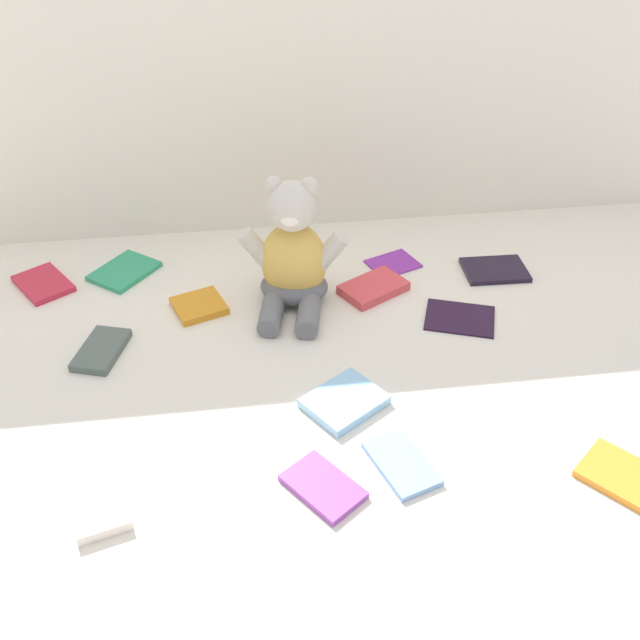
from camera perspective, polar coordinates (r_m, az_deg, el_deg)
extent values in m
plane|color=silver|center=(1.30, -0.17, -0.86)|extent=(3.20, 3.20, 0.00)
cube|color=#EEE4D0|center=(1.52, -2.35, 19.19)|extent=(1.78, 0.03, 0.68)
ellipsoid|color=#E5B24C|center=(1.35, -2.14, 4.74)|extent=(0.14, 0.12, 0.16)
ellipsoid|color=slate|center=(1.37, -2.11, 2.75)|extent=(0.15, 0.13, 0.06)
sphere|color=beige|center=(1.28, -2.28, 9.24)|extent=(0.11, 0.11, 0.09)
ellipsoid|color=white|center=(1.25, -2.44, 8.22)|extent=(0.04, 0.04, 0.03)
sphere|color=beige|center=(1.28, -3.75, 10.86)|extent=(0.04, 0.04, 0.03)
sphere|color=beige|center=(1.27, -0.79, 10.79)|extent=(0.04, 0.04, 0.03)
cylinder|color=beige|center=(1.34, -5.11, 5.77)|extent=(0.08, 0.05, 0.09)
cylinder|color=beige|center=(1.32, 0.77, 5.57)|extent=(0.08, 0.05, 0.09)
cylinder|color=slate|center=(1.31, -3.98, 0.44)|extent=(0.06, 0.10, 0.04)
cylinder|color=slate|center=(1.30, -0.96, 0.31)|extent=(0.06, 0.10, 0.04)
cube|color=#8ABBE1|center=(1.15, 2.00, -6.62)|extent=(0.15, 0.15, 0.02)
cube|color=orange|center=(1.38, -9.79, 1.14)|extent=(0.12, 0.11, 0.01)
cube|color=#4B5851|center=(1.31, -17.33, -2.34)|extent=(0.10, 0.13, 0.02)
cube|color=purple|center=(1.03, 0.24, -13.37)|extent=(0.13, 0.13, 0.01)
cube|color=black|center=(1.35, 11.34, 0.12)|extent=(0.15, 0.14, 0.01)
cube|color=#79A3DE|center=(1.07, 6.64, -11.49)|extent=(0.11, 0.14, 0.01)
cube|color=purple|center=(1.50, 5.96, 4.63)|extent=(0.12, 0.11, 0.01)
cube|color=red|center=(1.53, -21.55, 2.76)|extent=(0.14, 0.15, 0.01)
cube|color=#2B9666|center=(1.52, -15.59, 3.83)|extent=(0.15, 0.16, 0.01)
cube|color=black|center=(1.51, 14.00, 3.97)|extent=(0.13, 0.10, 0.01)
cube|color=#D64046|center=(1.41, 4.36, 2.62)|extent=(0.15, 0.13, 0.02)
cube|color=orange|center=(1.13, 23.24, -11.48)|extent=(0.14, 0.14, 0.01)
cube|color=white|center=(1.06, -17.55, -13.92)|extent=(0.10, 0.13, 0.02)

